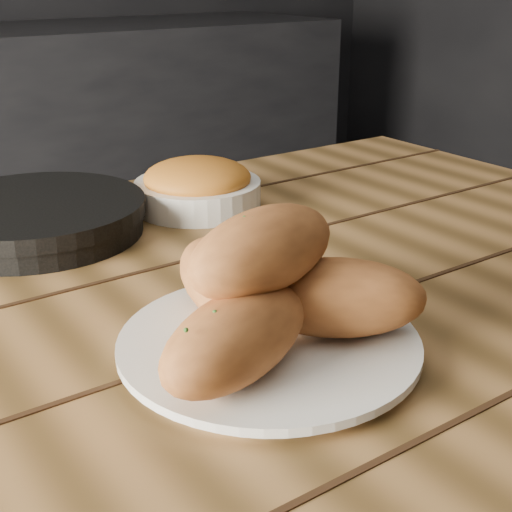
{
  "coord_description": "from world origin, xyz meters",
  "views": [
    {
      "loc": [
        -0.33,
        -0.56,
        1.08
      ],
      "look_at": [
        -0.0,
        -0.09,
        0.84
      ],
      "focal_mm": 50.0,
      "sensor_mm": 36.0,
      "label": 1
    }
  ],
  "objects_px": {
    "plate": "(269,346)",
    "bowl": "(198,186)",
    "bread_rolls": "(266,291)",
    "skillet": "(37,217)",
    "table": "(176,389)"
  },
  "relations": [
    {
      "from": "table",
      "to": "bread_rolls",
      "type": "distance_m",
      "value": 0.22
    },
    {
      "from": "bread_rolls",
      "to": "skillet",
      "type": "height_order",
      "value": "bread_rolls"
    },
    {
      "from": "table",
      "to": "plate",
      "type": "height_order",
      "value": "plate"
    },
    {
      "from": "table",
      "to": "plate",
      "type": "relative_size",
      "value": 5.45
    },
    {
      "from": "plate",
      "to": "bowl",
      "type": "distance_m",
      "value": 0.43
    },
    {
      "from": "bread_rolls",
      "to": "skillet",
      "type": "relative_size",
      "value": 0.69
    },
    {
      "from": "table",
      "to": "skillet",
      "type": "distance_m",
      "value": 0.32
    },
    {
      "from": "table",
      "to": "skillet",
      "type": "height_order",
      "value": "skillet"
    },
    {
      "from": "plate",
      "to": "bowl",
      "type": "bearing_deg",
      "value": 67.74
    },
    {
      "from": "table",
      "to": "plate",
      "type": "xyz_separation_m",
      "value": [
        0.02,
        -0.14,
        0.11
      ]
    },
    {
      "from": "skillet",
      "to": "bowl",
      "type": "bearing_deg",
      "value": -6.42
    },
    {
      "from": "skillet",
      "to": "bowl",
      "type": "height_order",
      "value": "bowl"
    },
    {
      "from": "table",
      "to": "bowl",
      "type": "height_order",
      "value": "bowl"
    },
    {
      "from": "table",
      "to": "bread_rolls",
      "type": "bearing_deg",
      "value": -82.26
    },
    {
      "from": "bowl",
      "to": "bread_rolls",
      "type": "bearing_deg",
      "value": -112.79
    }
  ]
}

